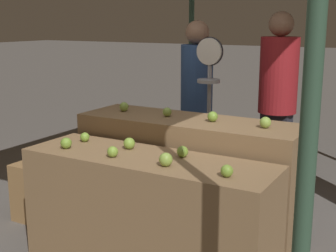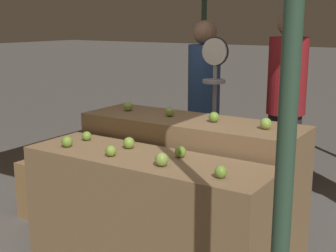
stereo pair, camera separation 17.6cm
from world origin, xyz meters
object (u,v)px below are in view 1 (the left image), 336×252
produce_scale (209,89)px  person_vendor_at_scale (197,95)px  person_customer_left (278,91)px  wooden_crate_side (51,190)px

produce_scale → person_vendor_at_scale: (-0.30, 0.35, -0.12)m
person_vendor_at_scale → person_customer_left: (0.69, 0.42, 0.03)m
wooden_crate_side → person_customer_left: bearing=45.4°
produce_scale → wooden_crate_side: bearing=-145.3°
person_customer_left → produce_scale: bearing=68.8°
produce_scale → person_customer_left: 0.87m
produce_scale → person_vendor_at_scale: bearing=129.8°
produce_scale → person_vendor_at_scale: size_ratio=0.92×
produce_scale → wooden_crate_side: produce_scale is taller
produce_scale → person_vendor_at_scale: 0.48m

